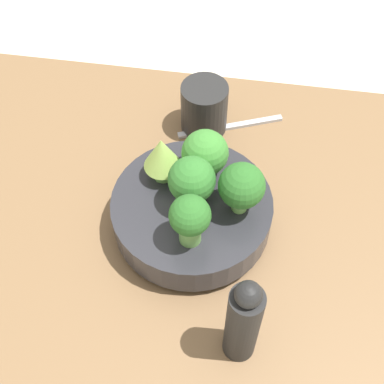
% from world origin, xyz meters
% --- Properties ---
extents(ground_plane, '(6.00, 6.00, 0.00)m').
position_xyz_m(ground_plane, '(0.00, 0.00, 0.00)').
color(ground_plane, beige).
extents(table, '(1.10, 0.66, 0.05)m').
position_xyz_m(table, '(0.00, 0.00, 0.02)').
color(table, brown).
rests_on(table, ground_plane).
extents(bowl, '(0.23, 0.23, 0.06)m').
position_xyz_m(bowl, '(0.03, -0.00, 0.08)').
color(bowl, '#28282D').
rests_on(bowl, table).
extents(broccoli_floret_left, '(0.06, 0.06, 0.08)m').
position_xyz_m(broccoli_floret_left, '(-0.04, 0.00, 0.16)').
color(broccoli_floret_left, '#7AB256').
rests_on(broccoli_floret_left, bowl).
extents(broccoli_floret_back, '(0.05, 0.05, 0.08)m').
position_xyz_m(broccoli_floret_back, '(0.02, 0.06, 0.16)').
color(broccoli_floret_back, '#609347').
rests_on(broccoli_floret_back, bowl).
extents(broccoli_floret_front, '(0.07, 0.07, 0.08)m').
position_xyz_m(broccoli_floret_front, '(0.02, -0.05, 0.15)').
color(broccoli_floret_front, '#609347').
rests_on(broccoli_floret_front, bowl).
extents(broccoli_floret_center, '(0.06, 0.06, 0.08)m').
position_xyz_m(broccoli_floret_center, '(0.03, -0.00, 0.16)').
color(broccoli_floret_center, '#6BA34C').
rests_on(broccoli_floret_center, bowl).
extents(romanesco_piece_near, '(0.05, 0.05, 0.08)m').
position_xyz_m(romanesco_piece_near, '(0.07, -0.04, 0.15)').
color(romanesco_piece_near, '#6BA34C').
rests_on(romanesco_piece_near, bowl).
extents(cup, '(0.08, 0.08, 0.09)m').
position_xyz_m(cup, '(0.04, -0.20, 0.09)').
color(cup, black).
rests_on(cup, table).
extents(pepper_mill, '(0.04, 0.04, 0.17)m').
position_xyz_m(pepper_mill, '(-0.06, 0.17, 0.13)').
color(pepper_mill, black).
rests_on(pepper_mill, table).
extents(fork, '(0.17, 0.08, 0.01)m').
position_xyz_m(fork, '(-0.01, -0.20, 0.05)').
color(fork, '#B2B2B7').
rests_on(fork, table).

